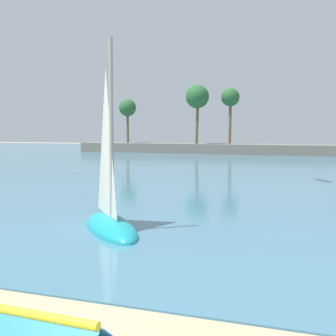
{
  "coord_description": "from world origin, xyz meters",
  "views": [
    {
      "loc": [
        4.39,
        -2.51,
        4.63
      ],
      "look_at": [
        -0.8,
        11.0,
        3.45
      ],
      "focal_mm": 52.65,
      "sensor_mm": 36.0,
      "label": 1
    }
  ],
  "objects": [
    {
      "name": "folded_kite",
      "position": [
        -1.54,
        5.53,
        0.59
      ],
      "size": [
        3.15,
        2.15,
        0.91
      ],
      "color": "#237FD1",
      "rests_on": "ground"
    },
    {
      "name": "sea",
      "position": [
        0.0,
        65.73,
        0.03
      ],
      "size": [
        220.0,
        114.2,
        0.06
      ],
      "primitive_type": "cube",
      "color": "teal",
      "rests_on": "ground"
    },
    {
      "name": "sailboat_near_shore",
      "position": [
        -5.92,
        17.03,
        0.88
      ],
      "size": [
        5.52,
        6.0,
        9.11
      ],
      "color": "teal",
      "rests_on": "sea"
    },
    {
      "name": "palm_headland",
      "position": [
        -1.75,
        82.69,
        2.78
      ],
      "size": [
        90.5,
        6.54,
        12.35
      ],
      "color": "slate",
      "rests_on": "ground"
    }
  ]
}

